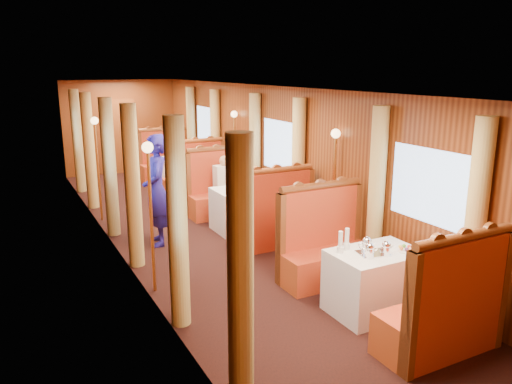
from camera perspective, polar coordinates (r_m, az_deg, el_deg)
floor at (r=8.70m, az=-5.85°, el=-4.93°), size 3.00×12.00×0.01m
ceiling at (r=8.23m, az=-6.29°, el=11.75°), size 3.00×12.00×0.01m
wall_far at (r=14.08m, az=-15.19°, el=7.18°), size 3.00×0.01×2.50m
wall_left at (r=7.96m, az=-16.15°, el=2.13°), size 0.01×12.00×2.50m
wall_right at (r=9.02m, az=2.84°, el=4.02°), size 0.01×12.00×2.50m
doorway_far at (r=14.08m, az=-15.10°, el=6.16°), size 0.80×0.04×2.00m
table_near at (r=6.11m, az=13.45°, el=-9.93°), size 1.05×0.72×0.75m
banquette_near_fwd at (r=5.45m, az=20.61°, el=-13.00°), size 1.30×0.55×1.34m
banquette_near_aft at (r=6.83m, az=7.89°, el=-6.63°), size 1.30×0.55×1.34m
table_mid at (r=8.87m, az=-1.41°, el=-1.94°), size 1.05×0.72×0.75m
banquette_mid_fwd at (r=8.00m, az=1.80°, el=-3.38°), size 1.30×0.55×1.34m
banquette_mid_aft at (r=9.75m, az=-4.04°, el=-0.20°), size 1.30×0.55×1.34m
table_far at (r=12.03m, az=-8.80°, el=2.17°), size 1.05×0.72×0.75m
banquette_far_fwd at (r=11.08m, az=-7.10°, el=1.47°), size 1.30×0.55×1.34m
banquette_far_aft at (r=12.96m, az=-10.27°, el=3.19°), size 1.30×0.55×1.34m
tea_tray at (r=5.89m, az=13.21°, el=-6.84°), size 0.39×0.32×0.01m
teapot_left at (r=5.73m, az=12.83°, el=-6.74°), size 0.20×0.18×0.14m
teapot_right at (r=5.85m, az=14.64°, el=-6.46°), size 0.17×0.12×0.13m
teapot_back at (r=5.89m, az=12.51°, el=-6.12°), size 0.21×0.19×0.14m
fruit_plate at (r=6.09m, az=16.69°, el=-6.26°), size 0.24×0.24×0.05m
cup_inboard at (r=5.80m, az=9.61°, el=-5.94°), size 0.08×0.08×0.26m
cup_outboard at (r=5.91m, az=10.33°, el=-5.58°), size 0.08×0.08×0.26m
rose_vase_mid at (r=8.75m, az=-1.66°, el=1.57°), size 0.06×0.06×0.36m
rose_vase_far at (r=11.90m, az=-8.73°, el=4.75°), size 0.06×0.06×0.36m
window_left_near at (r=4.64m, az=-7.21°, el=-3.26°), size 0.01×1.20×0.90m
curtain_left_near_a at (r=4.10m, az=-1.80°, el=-9.65°), size 0.22×0.22×2.35m
curtain_left_near_b at (r=5.46m, az=-8.97°, el=-3.68°), size 0.22×0.22×2.35m
window_right_near at (r=6.27m, az=19.10°, el=0.65°), size 0.01×1.20×0.90m
curtain_right_near_a at (r=5.77m, az=23.74°, el=-3.73°), size 0.22×0.22×2.35m
curtain_right_near_b at (r=6.81m, az=13.58°, el=-0.33°), size 0.22×0.22×2.35m
window_left_mid at (r=7.93m, az=-16.14°, el=3.55°), size 0.01×1.20×0.90m
curtain_left_mid_a at (r=7.26m, az=-13.92°, el=0.54°), size 0.22×0.22×2.35m
curtain_left_mid_b at (r=8.75m, az=-16.40°, el=2.65°), size 0.22×0.22×2.35m
window_right_mid at (r=8.98m, az=2.77°, el=5.27°), size 0.01×1.20×0.90m
curtain_right_mid_a at (r=8.32m, az=4.84°, el=2.61°), size 0.22×0.22×2.35m
curtain_right_mid_b at (r=9.65m, az=-0.12°, el=4.25°), size 0.22×0.22×2.35m
window_left_far at (r=11.35m, az=-19.79°, el=6.31°), size 0.01×1.20×0.90m
curtain_left_far_a at (r=10.64m, az=-18.50°, el=4.44°), size 0.22×0.22×2.35m
curtain_left_far_b at (r=12.16m, az=-19.73°, el=5.47°), size 0.22×0.22×2.35m
window_right_far at (r=12.11m, az=-5.67°, el=7.50°), size 0.01×1.20×0.90m
curtain_right_far_a at (r=11.39m, az=-4.65°, el=5.71°), size 0.22×0.22×2.35m
curtain_right_far_b at (r=12.83m, az=-7.40°, el=6.58°), size 0.22×0.22×2.35m
sconce_left_fore at (r=6.29m, az=-12.07°, el=0.55°), size 0.14×0.14×1.95m
sconce_right_fore at (r=7.51m, az=8.95°, el=2.86°), size 0.14×0.14×1.95m
sconce_left_aft at (r=9.65m, az=-17.76°, el=4.84°), size 0.14×0.14×1.95m
sconce_right_aft at (r=10.49m, az=-2.48°, el=6.18°), size 0.14×0.14×1.95m
steward at (r=8.15m, az=-11.31°, el=0.18°), size 0.56×0.74×1.81m
passenger at (r=9.47m, az=-3.50°, el=1.35°), size 0.40×0.44×0.76m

